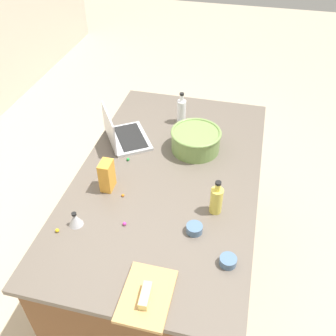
% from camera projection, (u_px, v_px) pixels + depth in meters
% --- Properties ---
extents(ground_plane, '(12.00, 12.00, 0.00)m').
position_uv_depth(ground_plane, '(168.00, 269.00, 2.68)').
color(ground_plane, '#B7A88E').
extents(island_counter, '(1.72, 1.00, 0.90)m').
position_uv_depth(island_counter, '(168.00, 227.00, 2.38)').
color(island_counter, brown).
rests_on(island_counter, ground).
extents(laptop, '(0.38, 0.36, 0.22)m').
position_uv_depth(laptop, '(123.00, 135.00, 2.30)').
color(laptop, '#B7B7BC').
rests_on(laptop, island_counter).
extents(mixing_bowl_large, '(0.30, 0.30, 0.13)m').
position_uv_depth(mixing_bowl_large, '(196.00, 140.00, 2.22)').
color(mixing_bowl_large, '#72934C').
rests_on(mixing_bowl_large, island_counter).
extents(bottle_vinegar, '(0.06, 0.06, 0.21)m').
position_uv_depth(bottle_vinegar, '(181.00, 111.00, 2.44)').
color(bottle_vinegar, white).
rests_on(bottle_vinegar, island_counter).
extents(bottle_oil, '(0.06, 0.06, 0.20)m').
position_uv_depth(bottle_oil, '(216.00, 200.00, 1.84)').
color(bottle_oil, '#DBC64C').
rests_on(bottle_oil, island_counter).
extents(cutting_board, '(0.28, 0.20, 0.02)m').
position_uv_depth(cutting_board, '(147.00, 296.00, 1.52)').
color(cutting_board, tan).
rests_on(cutting_board, island_counter).
extents(butter_stick_left, '(0.11, 0.04, 0.04)m').
position_uv_depth(butter_stick_left, '(145.00, 295.00, 1.49)').
color(butter_stick_left, '#F4E58C').
rests_on(butter_stick_left, cutting_board).
extents(ramekin_small, '(0.08, 0.08, 0.04)m').
position_uv_depth(ramekin_small, '(194.00, 229.00, 1.77)').
color(ramekin_small, slate).
rests_on(ramekin_small, island_counter).
extents(ramekin_medium, '(0.08, 0.08, 0.04)m').
position_uv_depth(ramekin_medium, '(228.00, 261.00, 1.63)').
color(ramekin_medium, slate).
rests_on(ramekin_medium, island_counter).
extents(kitchen_timer, '(0.07, 0.07, 0.08)m').
position_uv_depth(kitchen_timer, '(75.00, 219.00, 1.80)').
color(kitchen_timer, '#B2B2B7').
rests_on(kitchen_timer, island_counter).
extents(candy_bag, '(0.09, 0.06, 0.17)m').
position_uv_depth(candy_bag, '(107.00, 176.00, 1.96)').
color(candy_bag, gold).
rests_on(candy_bag, island_counter).
extents(candy_0, '(0.02, 0.02, 0.02)m').
position_uv_depth(candy_0, '(57.00, 230.00, 1.78)').
color(candy_0, yellow).
rests_on(candy_0, island_counter).
extents(candy_1, '(0.02, 0.02, 0.02)m').
position_uv_depth(candy_1, '(124.00, 224.00, 1.81)').
color(candy_1, '#CC3399').
rests_on(candy_1, island_counter).
extents(candy_2, '(0.02, 0.02, 0.02)m').
position_uv_depth(candy_2, '(179.00, 126.00, 2.44)').
color(candy_2, blue).
rests_on(candy_2, island_counter).
extents(candy_3, '(0.02, 0.02, 0.02)m').
position_uv_depth(candy_3, '(123.00, 195.00, 1.96)').
color(candy_3, orange).
rests_on(candy_3, island_counter).
extents(candy_4, '(0.02, 0.02, 0.02)m').
position_uv_depth(candy_4, '(128.00, 159.00, 2.18)').
color(candy_4, green).
rests_on(candy_4, island_counter).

